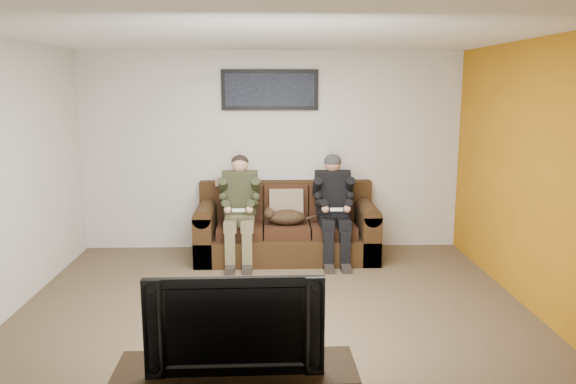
{
  "coord_description": "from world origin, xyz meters",
  "views": [
    {
      "loc": [
        -0.04,
        -5.13,
        2.15
      ],
      "look_at": [
        0.18,
        1.2,
        0.95
      ],
      "focal_mm": 35.0,
      "sensor_mm": 36.0,
      "label": 1
    }
  ],
  "objects_px": {
    "framed_poster": "(270,90)",
    "television": "(235,320)",
    "cat": "(285,217)",
    "sofa": "(286,229)",
    "person_left": "(240,203)",
    "person_right": "(334,202)"
  },
  "relations": [
    {
      "from": "person_right",
      "to": "television",
      "type": "height_order",
      "value": "person_right"
    },
    {
      "from": "person_left",
      "to": "person_right",
      "type": "relative_size",
      "value": 0.99
    },
    {
      "from": "cat",
      "to": "framed_poster",
      "type": "bearing_deg",
      "value": 107.99
    },
    {
      "from": "person_left",
      "to": "television",
      "type": "height_order",
      "value": "person_left"
    },
    {
      "from": "person_left",
      "to": "cat",
      "type": "relative_size",
      "value": 1.98
    },
    {
      "from": "person_right",
      "to": "cat",
      "type": "bearing_deg",
      "value": 179.22
    },
    {
      "from": "person_left",
      "to": "cat",
      "type": "distance_m",
      "value": 0.59
    },
    {
      "from": "person_left",
      "to": "television",
      "type": "relative_size",
      "value": 1.24
    },
    {
      "from": "television",
      "to": "person_left",
      "type": "bearing_deg",
      "value": 91.54
    },
    {
      "from": "person_right",
      "to": "framed_poster",
      "type": "relative_size",
      "value": 1.05
    },
    {
      "from": "framed_poster",
      "to": "television",
      "type": "bearing_deg",
      "value": -93.07
    },
    {
      "from": "television",
      "to": "framed_poster",
      "type": "bearing_deg",
      "value": 85.98
    },
    {
      "from": "sofa",
      "to": "cat",
      "type": "distance_m",
      "value": 0.27
    },
    {
      "from": "person_right",
      "to": "framed_poster",
      "type": "bearing_deg",
      "value": 143.65
    },
    {
      "from": "person_left",
      "to": "person_right",
      "type": "height_order",
      "value": "person_right"
    },
    {
      "from": "television",
      "to": "cat",
      "type": "bearing_deg",
      "value": 82.6
    },
    {
      "from": "sofa",
      "to": "person_right",
      "type": "xyz_separation_m",
      "value": [
        0.58,
        -0.19,
        0.39
      ]
    },
    {
      "from": "sofa",
      "to": "television",
      "type": "distance_m",
      "value": 3.83
    },
    {
      "from": "television",
      "to": "sofa",
      "type": "bearing_deg",
      "value": 82.66
    },
    {
      "from": "framed_poster",
      "to": "television",
      "type": "xyz_separation_m",
      "value": [
        -0.22,
        -4.17,
        -1.34
      ]
    },
    {
      "from": "person_right",
      "to": "person_left",
      "type": "bearing_deg",
      "value": -179.98
    },
    {
      "from": "cat",
      "to": "television",
      "type": "bearing_deg",
      "value": -96.45
    }
  ]
}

